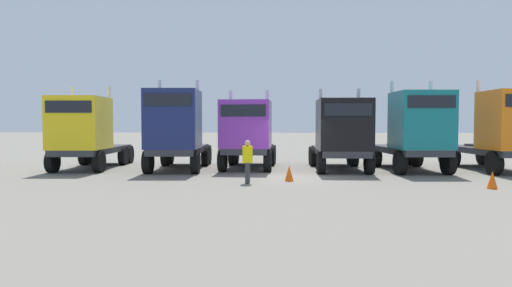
{
  "coord_description": "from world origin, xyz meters",
  "views": [
    {
      "loc": [
        -0.52,
        -19.06,
        2.3
      ],
      "look_at": [
        -1.95,
        3.49,
        1.3
      ],
      "focal_mm": 30.52,
      "sensor_mm": 36.0,
      "label": 1
    }
  ],
  "objects": [
    {
      "name": "ground",
      "position": [
        0.0,
        0.0,
        0.0
      ],
      "size": [
        200.0,
        200.0,
        0.0
      ],
      "primitive_type": "plane",
      "color": "slate"
    },
    {
      "name": "semi_truck_yellow",
      "position": [
        -10.45,
        2.09,
        1.91
      ],
      "size": [
        2.98,
        6.42,
        4.22
      ],
      "rotation": [
        0.0,
        0.0,
        -1.5
      ],
      "color": "#333338",
      "rests_on": "ground"
    },
    {
      "name": "semi_truck_navy",
      "position": [
        -5.76,
        1.85,
        2.04
      ],
      "size": [
        2.9,
        6.35,
        4.52
      ],
      "rotation": [
        0.0,
        0.0,
        -1.51
      ],
      "color": "#333338",
      "rests_on": "ground"
    },
    {
      "name": "semi_truck_purple",
      "position": [
        -2.35,
        2.87,
        1.82
      ],
      "size": [
        2.71,
        5.78,
        4.06
      ],
      "rotation": [
        0.0,
        0.0,
        -1.6
      ],
      "color": "#333338",
      "rests_on": "ground"
    },
    {
      "name": "semi_truck_black",
      "position": [
        2.29,
        2.27,
        1.83
      ],
      "size": [
        2.66,
        6.19,
        4.08
      ],
      "rotation": [
        0.0,
        0.0,
        -1.55
      ],
      "color": "#333338",
      "rests_on": "ground"
    },
    {
      "name": "semi_truck_teal",
      "position": [
        5.79,
        2.19,
        1.97
      ],
      "size": [
        2.99,
        6.33,
        4.41
      ],
      "rotation": [
        0.0,
        0.0,
        -1.5
      ],
      "color": "#333338",
      "rests_on": "ground"
    },
    {
      "name": "semi_truck_orange",
      "position": [
        9.96,
        2.3,
        1.99
      ],
      "size": [
        2.94,
        6.53,
        4.45
      ],
      "rotation": [
        0.0,
        0.0,
        -1.51
      ],
      "color": "#333338",
      "rests_on": "ground"
    },
    {
      "name": "visitor_in_hivis",
      "position": [
        -1.91,
        -2.31,
        0.97
      ],
      "size": [
        0.42,
        0.45,
        1.68
      ],
      "rotation": [
        0.0,
        0.0,
        3.1
      ],
      "color": "#383838",
      "rests_on": "ground"
    },
    {
      "name": "traffic_cone_near",
      "position": [
        6.9,
        -3.19,
        0.32
      ],
      "size": [
        0.36,
        0.36,
        0.64
      ],
      "primitive_type": "cone",
      "color": "#F2590C",
      "rests_on": "ground"
    },
    {
      "name": "traffic_cone_mid",
      "position": [
        -0.29,
        -1.57,
        0.32
      ],
      "size": [
        0.36,
        0.36,
        0.64
      ],
      "primitive_type": "cone",
      "color": "#F2590C",
      "rests_on": "ground"
    }
  ]
}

